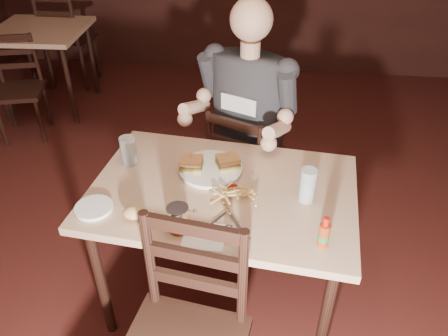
# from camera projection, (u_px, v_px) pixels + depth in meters

# --- Properties ---
(room_shell) EXTENTS (7.00, 7.00, 7.00)m
(room_shell) POSITION_uv_depth(u_px,v_px,m) (242.00, 83.00, 1.44)
(room_shell) COLOR black
(room_shell) RESTS_ON ground
(main_table) EXTENTS (1.28, 0.92, 0.77)m
(main_table) POSITION_uv_depth(u_px,v_px,m) (223.00, 202.00, 2.05)
(main_table) COLOR tan
(main_table) RESTS_ON ground
(bg_table) EXTENTS (0.84, 0.84, 0.77)m
(bg_table) POSITION_uv_depth(u_px,v_px,m) (40.00, 38.00, 3.93)
(bg_table) COLOR tan
(bg_table) RESTS_ON ground
(chair_far) EXTENTS (0.54, 0.56, 0.86)m
(chair_far) POSITION_uv_depth(u_px,v_px,m) (247.00, 168.00, 2.71)
(chair_far) COLOR black
(chair_far) RESTS_ON ground
(bg_chair_far) EXTENTS (0.45, 0.50, 0.97)m
(bg_chair_far) POSITION_uv_depth(u_px,v_px,m) (69.00, 39.00, 4.49)
(bg_chair_far) COLOR black
(bg_chair_far) RESTS_ON ground
(bg_chair_near) EXTENTS (0.49, 0.51, 0.84)m
(bg_chair_near) POSITION_uv_depth(u_px,v_px,m) (18.00, 91.00, 3.64)
(bg_chair_near) COLOR black
(bg_chair_near) RESTS_ON ground
(diner) EXTENTS (0.72, 0.65, 1.01)m
(diner) POSITION_uv_depth(u_px,v_px,m) (245.00, 95.00, 2.37)
(diner) COLOR #302F34
(diner) RESTS_ON chair_far
(dinner_plate) EXTENTS (0.33, 0.33, 0.02)m
(dinner_plate) POSITION_uv_depth(u_px,v_px,m) (210.00, 170.00, 2.10)
(dinner_plate) COLOR white
(dinner_plate) RESTS_ON main_table
(sandwich_left) EXTENTS (0.11, 0.09, 0.09)m
(sandwich_left) POSITION_uv_depth(u_px,v_px,m) (191.00, 161.00, 2.07)
(sandwich_left) COLOR #CE8F4B
(sandwich_left) RESTS_ON dinner_plate
(sandwich_right) EXTENTS (0.13, 0.12, 0.09)m
(sandwich_right) POSITION_uv_depth(u_px,v_px,m) (228.00, 159.00, 2.08)
(sandwich_right) COLOR #CE8F4B
(sandwich_right) RESTS_ON dinner_plate
(fries_pile) EXTENTS (0.27, 0.20, 0.04)m
(fries_pile) POSITION_uv_depth(u_px,v_px,m) (238.00, 193.00, 1.91)
(fries_pile) COLOR tan
(fries_pile) RESTS_ON dinner_plate
(ketchup_dollop) EXTENTS (0.05, 0.05, 0.01)m
(ketchup_dollop) POSITION_uv_depth(u_px,v_px,m) (233.00, 187.00, 1.97)
(ketchup_dollop) COLOR maroon
(ketchup_dollop) RESTS_ON dinner_plate
(glass_left) EXTENTS (0.09, 0.09, 0.14)m
(glass_left) POSITION_uv_depth(u_px,v_px,m) (129.00, 151.00, 2.12)
(glass_left) COLOR silver
(glass_left) RESTS_ON main_table
(glass_right) EXTENTS (0.08, 0.08, 0.16)m
(glass_right) POSITION_uv_depth(u_px,v_px,m) (308.00, 185.00, 1.89)
(glass_right) COLOR silver
(glass_right) RESTS_ON main_table
(hot_sauce) EXTENTS (0.05, 0.05, 0.14)m
(hot_sauce) POSITION_uv_depth(u_px,v_px,m) (324.00, 232.00, 1.67)
(hot_sauce) COLOR maroon
(hot_sauce) RESTS_ON main_table
(salt_shaker) EXTENTS (0.04, 0.04, 0.07)m
(salt_shaker) POSITION_uv_depth(u_px,v_px,m) (229.00, 233.00, 1.71)
(salt_shaker) COLOR white
(salt_shaker) RESTS_ON main_table
(pepper_shaker) EXTENTS (0.04, 0.04, 0.07)m
(pepper_shaker) POSITION_uv_depth(u_px,v_px,m) (246.00, 244.00, 1.66)
(pepper_shaker) COLOR #38332D
(pepper_shaker) RESTS_ON main_table
(syrup_dispenser) EXTENTS (0.10, 0.10, 0.12)m
(syrup_dispenser) POSITION_uv_depth(u_px,v_px,m) (178.00, 219.00, 1.74)
(syrup_dispenser) COLOR maroon
(syrup_dispenser) RESTS_ON main_table
(napkin) EXTENTS (0.17, 0.16, 0.00)m
(napkin) POSITION_uv_depth(u_px,v_px,m) (204.00, 236.00, 1.74)
(napkin) COLOR white
(napkin) RESTS_ON main_table
(knife) EXTENTS (0.12, 0.20, 0.01)m
(knife) POSITION_uv_depth(u_px,v_px,m) (233.00, 219.00, 1.82)
(knife) COLOR silver
(knife) RESTS_ON napkin
(fork) EXTENTS (0.09, 0.12, 0.00)m
(fork) POSITION_uv_depth(u_px,v_px,m) (215.00, 222.00, 1.81)
(fork) COLOR silver
(fork) RESTS_ON napkin
(side_plate) EXTENTS (0.17, 0.17, 0.01)m
(side_plate) POSITION_uv_depth(u_px,v_px,m) (94.00, 208.00, 1.87)
(side_plate) COLOR white
(side_plate) RESTS_ON main_table
(bread_roll) EXTENTS (0.10, 0.08, 0.05)m
(bread_roll) POSITION_uv_depth(u_px,v_px,m) (133.00, 213.00, 1.80)
(bread_roll) COLOR tan
(bread_roll) RESTS_ON side_plate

